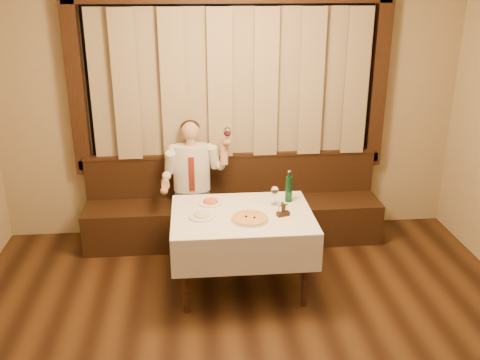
{
  "coord_description": "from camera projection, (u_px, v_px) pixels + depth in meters",
  "views": [
    {
      "loc": [
        -0.42,
        -2.67,
        2.74
      ],
      "look_at": [
        0.0,
        1.9,
        1.0
      ],
      "focal_mm": 40.0,
      "sensor_mm": 36.0,
      "label": 1
    }
  ],
  "objects": [
    {
      "name": "room",
      "position": [
        252.0,
        161.0,
        3.86
      ],
      "size": [
        5.01,
        6.01,
        2.81
      ],
      "color": "black",
      "rests_on": "ground"
    },
    {
      "name": "banquette",
      "position": [
        233.0,
        212.0,
        5.92
      ],
      "size": [
        3.2,
        0.61,
        0.94
      ],
      "color": "black",
      "rests_on": "ground"
    },
    {
      "name": "dining_table",
      "position": [
        242.0,
        224.0,
        4.84
      ],
      "size": [
        1.27,
        0.97,
        0.76
      ],
      "color": "black",
      "rests_on": "ground"
    },
    {
      "name": "pizza",
      "position": [
        250.0,
        218.0,
        4.67
      ],
      "size": [
        0.34,
        0.34,
        0.04
      ],
      "rotation": [
        0.0,
        0.0,
        -0.23
      ],
      "color": "white",
      "rests_on": "dining_table"
    },
    {
      "name": "pasta_red",
      "position": [
        210.0,
        200.0,
        5.01
      ],
      "size": [
        0.24,
        0.24,
        0.08
      ],
      "rotation": [
        0.0,
        0.0,
        0.12
      ],
      "color": "white",
      "rests_on": "dining_table"
    },
    {
      "name": "pasta_cream",
      "position": [
        202.0,
        213.0,
        4.72
      ],
      "size": [
        0.24,
        0.24,
        0.08
      ],
      "rotation": [
        0.0,
        0.0,
        0.37
      ],
      "color": "white",
      "rests_on": "dining_table"
    },
    {
      "name": "green_bottle",
      "position": [
        289.0,
        188.0,
        5.02
      ],
      "size": [
        0.07,
        0.07,
        0.31
      ],
      "rotation": [
        0.0,
        0.0,
        -0.27
      ],
      "color": "#104D28",
      "rests_on": "dining_table"
    },
    {
      "name": "table_wine_glass",
      "position": [
        275.0,
        191.0,
        4.93
      ],
      "size": [
        0.07,
        0.07,
        0.19
      ],
      "rotation": [
        0.0,
        0.0,
        0.14
      ],
      "color": "white",
      "rests_on": "dining_table"
    },
    {
      "name": "cruet_caddy",
      "position": [
        283.0,
        211.0,
        4.74
      ],
      "size": [
        0.12,
        0.09,
        0.12
      ],
      "rotation": [
        0.0,
        0.0,
        0.35
      ],
      "color": "black",
      "rests_on": "dining_table"
    },
    {
      "name": "seated_man",
      "position": [
        192.0,
        175.0,
        5.62
      ],
      "size": [
        0.73,
        0.55,
        1.36
      ],
      "color": "black",
      "rests_on": "ground"
    }
  ]
}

